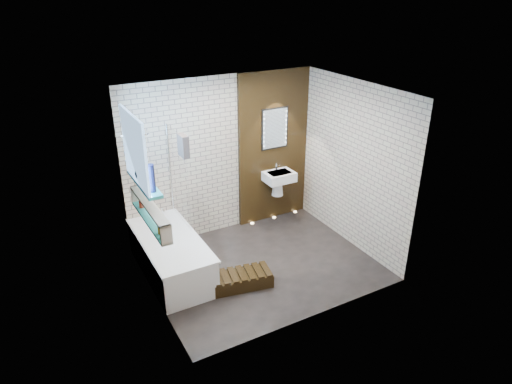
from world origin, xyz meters
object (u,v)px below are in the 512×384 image
led_mirror (275,129)px  walnut_step (241,280)px  bath_screen (179,177)px  washbasin (279,180)px  bathtub (171,256)px

led_mirror → walnut_step: led_mirror is taller
bath_screen → walnut_step: bath_screen is taller
washbasin → led_mirror: size_ratio=0.83×
washbasin → walnut_step: size_ratio=0.70×
washbasin → bath_screen: bearing=-174.2°
bathtub → bath_screen: (0.35, 0.44, 0.99)m
bathtub → walnut_step: 1.08m
bathtub → bath_screen: bearing=51.1°
washbasin → walnut_step: washbasin is taller
washbasin → bathtub: bearing=-164.0°
led_mirror → walnut_step: size_ratio=0.84×
bath_screen → led_mirror: 1.89m
bathtub → led_mirror: bearing=19.8°
bathtub → washbasin: bearing=16.0°
bath_screen → washbasin: (1.82, 0.18, -0.49)m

